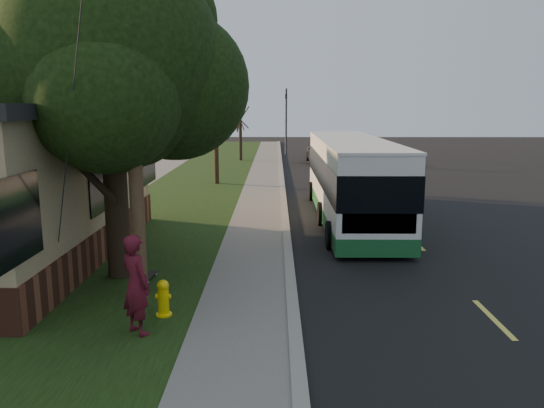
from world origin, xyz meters
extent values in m
plane|color=black|center=(0.00, 0.00, 0.00)|extent=(120.00, 120.00, 0.00)
cube|color=black|center=(4.00, 10.00, 0.01)|extent=(8.00, 80.00, 0.01)
cube|color=gray|center=(0.00, 10.00, 0.06)|extent=(0.25, 80.00, 0.12)
cube|color=slate|center=(-1.00, 10.00, 0.04)|extent=(2.00, 80.00, 0.08)
cube|color=black|center=(-4.50, 10.00, 0.04)|extent=(5.00, 80.00, 0.07)
cylinder|color=yellow|center=(-2.60, 0.00, 0.35)|extent=(0.22, 0.22, 0.55)
sphere|color=yellow|center=(-2.60, 0.00, 0.69)|extent=(0.24, 0.24, 0.24)
cylinder|color=yellow|center=(-2.60, 0.00, 0.47)|extent=(0.30, 0.10, 0.10)
cylinder|color=yellow|center=(-2.60, 0.00, 0.47)|extent=(0.10, 0.18, 0.10)
cylinder|color=yellow|center=(-2.60, 0.00, 0.09)|extent=(0.32, 0.32, 0.04)
cylinder|color=#473321|center=(-3.30, 1.00, 4.57)|extent=(0.30, 0.30, 9.00)
cylinder|color=#2D2D30|center=(-4.20, -0.10, 3.80)|extent=(2.52, 3.21, 7.60)
cylinder|color=black|center=(-4.20, 2.50, 2.07)|extent=(0.56, 0.56, 4.00)
sphere|color=black|center=(-4.20, 2.50, 5.27)|extent=(5.20, 5.20, 5.20)
sphere|color=black|center=(-2.80, 3.10, 4.67)|extent=(3.60, 3.60, 3.60)
sphere|color=black|center=(-5.40, 2.10, 4.97)|extent=(3.80, 3.80, 3.80)
sphere|color=black|center=(-3.90, 1.20, 4.37)|extent=(3.20, 3.20, 3.20)
sphere|color=black|center=(-4.80, 3.90, 5.67)|extent=(3.40, 3.40, 3.40)
sphere|color=black|center=(-3.30, 3.70, 6.27)|extent=(3.00, 3.00, 3.00)
cylinder|color=black|center=(-3.50, 18.00, 1.72)|extent=(0.24, 0.24, 3.30)
cylinder|color=black|center=(-3.50, 18.00, 3.37)|extent=(1.38, 0.57, 2.01)
cylinder|color=black|center=(-3.50, 18.00, 3.37)|extent=(0.74, 1.21, 1.58)
cylinder|color=black|center=(-3.50, 18.00, 3.37)|extent=(0.65, 1.05, 1.95)
cylinder|color=black|center=(-3.50, 18.00, 3.37)|extent=(1.28, 0.53, 1.33)
cylinder|color=black|center=(-3.50, 18.00, 3.37)|extent=(0.75, 1.21, 1.70)
cylinder|color=black|center=(-3.00, 30.00, 1.58)|extent=(0.24, 0.24, 3.03)
cylinder|color=black|center=(-3.00, 30.00, 3.10)|extent=(1.38, 0.57, 2.01)
cylinder|color=black|center=(-3.00, 30.00, 3.10)|extent=(0.74, 1.21, 1.58)
cylinder|color=black|center=(-3.00, 30.00, 3.10)|extent=(0.65, 1.05, 1.95)
cylinder|color=black|center=(-3.00, 30.00, 3.10)|extent=(1.28, 0.53, 1.33)
cylinder|color=black|center=(-3.00, 30.00, 3.10)|extent=(0.75, 1.21, 1.70)
cylinder|color=#2D2D30|center=(0.50, 34.00, 2.75)|extent=(0.16, 0.16, 5.50)
imported|color=black|center=(0.50, 34.00, 4.50)|extent=(0.18, 0.22, 1.10)
cube|color=silver|center=(2.41, 9.27, 1.69)|extent=(2.29, 10.97, 2.47)
cube|color=#19572A|center=(2.41, 9.27, 0.41)|extent=(2.31, 10.99, 0.50)
cube|color=black|center=(2.41, 9.27, 1.87)|extent=(2.33, 11.01, 1.01)
cube|color=black|center=(2.41, 3.82, 1.55)|extent=(1.99, 0.06, 1.46)
cube|color=yellow|center=(2.41, 3.83, 2.79)|extent=(1.46, 0.06, 0.32)
cube|color=#FFF2CC|center=(1.72, 3.81, 0.50)|extent=(0.23, 0.04, 0.14)
cube|color=#FFF2CC|center=(3.09, 3.81, 0.50)|extent=(0.23, 0.04, 0.14)
cube|color=silver|center=(2.41, 9.27, 2.95)|extent=(2.34, 11.02, 0.08)
cylinder|color=black|center=(1.26, 5.25, 0.42)|extent=(0.26, 0.84, 0.84)
cylinder|color=black|center=(3.55, 5.25, 0.42)|extent=(0.26, 0.84, 0.84)
cylinder|color=black|center=(1.26, 8.36, 0.42)|extent=(0.26, 0.84, 0.84)
cylinder|color=black|center=(3.55, 8.36, 0.42)|extent=(0.26, 0.84, 0.84)
cylinder|color=black|center=(1.26, 13.30, 0.42)|extent=(0.26, 0.84, 0.84)
cylinder|color=black|center=(3.55, 13.30, 0.42)|extent=(0.26, 0.84, 0.84)
imported|color=#50101D|center=(-2.91, -0.83, 1.01)|extent=(0.81, 0.79, 1.88)
cube|color=black|center=(-3.44, 2.25, 0.14)|extent=(0.30, 0.87, 0.02)
cylinder|color=silver|center=(-3.47, 1.96, 0.10)|extent=(0.20, 0.07, 0.05)
cylinder|color=silver|center=(-3.40, 2.55, 0.10)|extent=(0.20, 0.07, 0.05)
imported|color=black|center=(2.96, 28.88, 0.84)|extent=(2.04, 4.95, 1.68)
camera|label=1|loc=(-0.37, -10.01, 4.23)|focal=35.00mm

